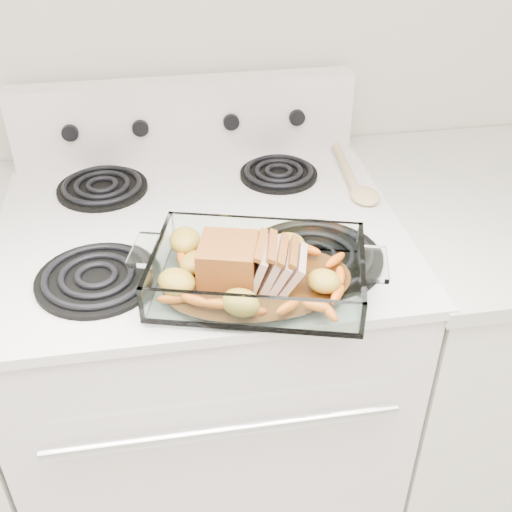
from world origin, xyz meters
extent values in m
cube|color=silver|center=(0.00, 1.66, 0.46)|extent=(0.76, 0.65, 0.92)
cube|color=black|center=(0.00, 1.34, 0.45)|extent=(0.65, 0.02, 0.55)
cylinder|color=silver|center=(0.00, 1.30, 0.74)|extent=(0.61, 0.02, 0.02)
cube|color=silver|center=(0.00, 1.66, 0.93)|extent=(0.78, 0.67, 0.02)
cube|color=silver|center=(0.00, 1.95, 1.03)|extent=(0.76, 0.06, 0.18)
cylinder|color=black|center=(-0.19, 1.50, 0.94)|extent=(0.21, 0.21, 0.01)
cylinder|color=black|center=(0.19, 1.50, 0.94)|extent=(0.25, 0.25, 0.01)
cylinder|color=black|center=(-0.19, 1.81, 0.94)|extent=(0.19, 0.19, 0.01)
cylinder|color=black|center=(0.19, 1.81, 0.94)|extent=(0.17, 0.17, 0.01)
cylinder|color=black|center=(-0.25, 1.92, 1.03)|extent=(0.04, 0.02, 0.04)
cylinder|color=black|center=(-0.10, 1.92, 1.03)|extent=(0.04, 0.02, 0.04)
cylinder|color=black|center=(0.10, 1.92, 1.03)|extent=(0.04, 0.02, 0.04)
cylinder|color=black|center=(0.25, 1.92, 1.03)|extent=(0.04, 0.02, 0.04)
cube|color=silver|center=(0.67, 1.66, 0.45)|extent=(0.55, 0.65, 0.90)
cube|color=white|center=(0.08, 1.42, 0.95)|extent=(0.34, 0.23, 0.01)
cube|color=white|center=(0.08, 1.32, 0.98)|extent=(0.34, 0.01, 0.06)
cube|color=white|center=(0.08, 1.53, 0.98)|extent=(0.34, 0.01, 0.06)
cube|color=white|center=(-0.09, 1.42, 0.98)|extent=(0.01, 0.23, 0.06)
cube|color=white|center=(0.25, 1.42, 0.98)|extent=(0.01, 0.23, 0.06)
cylinder|color=#43240B|center=(0.08, 1.42, 0.95)|extent=(0.20, 0.20, 0.00)
cube|color=brown|center=(0.03, 1.42, 0.99)|extent=(0.09, 0.09, 0.08)
cube|color=beige|center=(0.08, 1.42, 0.99)|extent=(0.03, 0.09, 0.07)
cube|color=beige|center=(0.10, 1.42, 0.99)|extent=(0.04, 0.09, 0.07)
cube|color=beige|center=(0.12, 1.42, 0.98)|extent=(0.04, 0.09, 0.06)
cube|color=beige|center=(0.14, 1.42, 0.98)|extent=(0.04, 0.08, 0.06)
ellipsoid|color=#C7580A|center=(-0.05, 1.36, 0.96)|extent=(0.05, 0.02, 0.02)
ellipsoid|color=#C7580A|center=(0.18, 1.36, 0.96)|extent=(0.05, 0.02, 0.02)
ellipsoid|color=#C7580A|center=(0.21, 1.44, 0.96)|extent=(0.05, 0.02, 0.02)
ellipsoid|color=#C7580A|center=(-0.06, 1.46, 0.96)|extent=(0.05, 0.02, 0.02)
ellipsoid|color=olive|center=(-0.06, 1.49, 0.97)|extent=(0.05, 0.05, 0.04)
ellipsoid|color=olive|center=(0.10, 1.50, 0.97)|extent=(0.05, 0.05, 0.04)
ellipsoid|color=olive|center=(0.19, 1.41, 0.97)|extent=(0.05, 0.05, 0.04)
cylinder|color=#D8B387|center=(0.34, 1.82, 0.95)|extent=(0.03, 0.22, 0.02)
ellipsoid|color=#D8B387|center=(0.35, 1.68, 0.95)|extent=(0.06, 0.08, 0.02)
camera|label=1|loc=(-0.06, 0.59, 1.61)|focal=45.00mm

